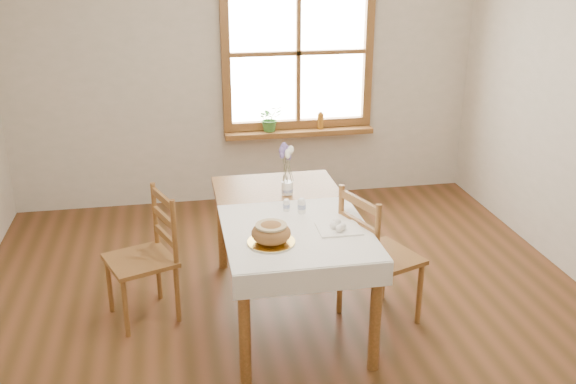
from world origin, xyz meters
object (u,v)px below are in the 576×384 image
at_px(chair_right, 381,255).
at_px(bread_plate, 271,242).
at_px(flower_vase, 287,189).
at_px(chair_left, 140,258).
at_px(dining_table, 288,225).

height_order(chair_right, bread_plate, chair_right).
height_order(chair_right, flower_vase, chair_right).
relative_size(bread_plate, flower_vase, 3.04).
bearing_deg(chair_right, chair_left, 58.42).
relative_size(dining_table, flower_vase, 17.62).
bearing_deg(bread_plate, dining_table, 67.80).
xyz_separation_m(dining_table, flower_vase, (0.06, 0.32, 0.13)).
bearing_deg(chair_right, bread_plate, 87.67).
height_order(dining_table, chair_right, chair_right).
relative_size(dining_table, chair_right, 1.67).
distance_m(chair_left, bread_plate, 1.04).
height_order(dining_table, flower_vase, flower_vase).
bearing_deg(dining_table, chair_right, -18.59).
bearing_deg(bread_plate, chair_left, 144.80).
xyz_separation_m(chair_left, bread_plate, (0.81, -0.57, 0.32)).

